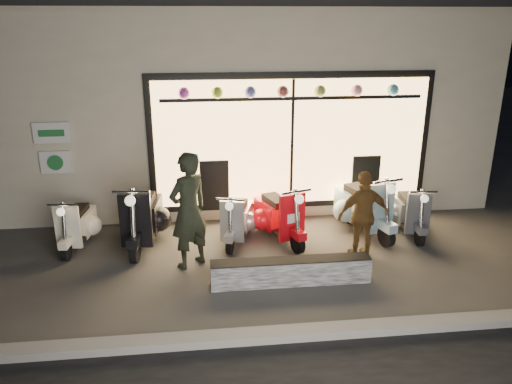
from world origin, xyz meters
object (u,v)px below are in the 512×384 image
at_px(scooter_red, 277,215).
at_px(scooter_silver, 238,218).
at_px(graffiti_barrier, 291,271).
at_px(man, 189,211).
at_px(woman, 363,215).

bearing_deg(scooter_red, scooter_silver, 158.16).
height_order(graffiti_barrier, scooter_red, scooter_red).
distance_m(scooter_silver, man, 1.43).
bearing_deg(scooter_silver, man, -114.25).
height_order(scooter_silver, woman, woman).
height_order(scooter_red, man, man).
xyz_separation_m(scooter_silver, man, (-0.85, -1.00, 0.58)).
relative_size(scooter_silver, man, 0.69).
height_order(graffiti_barrier, woman, woman).
xyz_separation_m(scooter_red, woman, (1.28, -0.99, 0.32)).
height_order(scooter_silver, man, man).
distance_m(scooter_red, woman, 1.65).
relative_size(graffiti_barrier, scooter_red, 1.63).
bearing_deg(graffiti_barrier, scooter_silver, 110.23).
bearing_deg(graffiti_barrier, man, 152.72).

